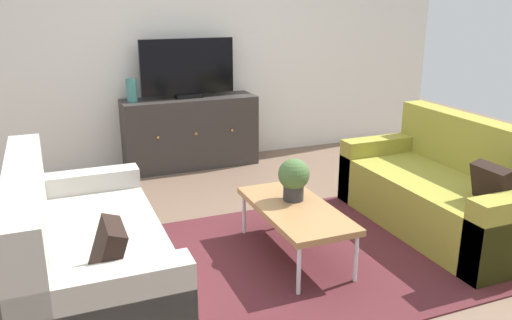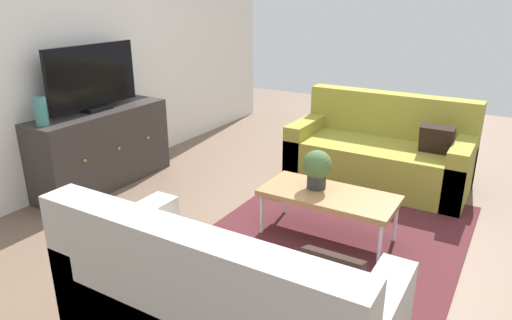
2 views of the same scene
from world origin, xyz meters
TOP-DOWN VIEW (x-y plane):
  - ground_plane at (0.00, 0.00)m, footprint 10.00×10.00m
  - wall_back at (0.00, 2.55)m, footprint 6.40×0.12m
  - area_rug at (0.00, -0.15)m, footprint 2.50×1.90m
  - couch_left_side at (-1.44, -0.10)m, footprint 0.86×1.73m
  - couch_right_side at (1.44, -0.10)m, footprint 0.86×1.73m
  - coffee_table at (0.05, -0.10)m, footprint 0.50×1.04m
  - potted_plant at (0.09, 0.03)m, footprint 0.23×0.23m
  - tv_console at (-0.08, 2.27)m, footprint 1.45×0.47m
  - flat_screen_tv at (-0.08, 2.29)m, footprint 1.01×0.16m
  - glass_vase at (-0.68, 2.27)m, footprint 0.11×0.11m

SIDE VIEW (x-z plane):
  - ground_plane at x=0.00m, z-range 0.00..0.00m
  - area_rug at x=0.00m, z-range 0.00..0.01m
  - couch_left_side at x=-1.44m, z-range -0.15..0.73m
  - couch_right_side at x=1.44m, z-range -0.15..0.73m
  - coffee_table at x=0.05m, z-range 0.16..0.55m
  - tv_console at x=-0.08m, z-range 0.00..0.77m
  - potted_plant at x=0.09m, z-range 0.41..0.72m
  - glass_vase at x=-0.68m, z-range 0.77..1.01m
  - flat_screen_tv at x=-0.08m, z-range 0.77..1.40m
  - wall_back at x=0.00m, z-range 0.00..2.70m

